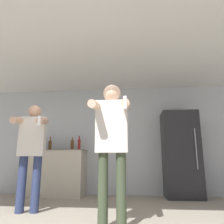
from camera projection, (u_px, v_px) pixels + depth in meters
The scene contains 10 objects.
wall_back at pixel (107, 140), 5.31m from camera, with size 7.00×0.06×2.55m.
ceiling_slab at pixel (97, 60), 4.00m from camera, with size 7.00×3.75×0.05m.
refrigerator at pixel (181, 154), 4.74m from camera, with size 0.75×0.66×1.83m.
counter at pixel (55, 173), 4.92m from camera, with size 1.35×0.62×1.01m.
bottle_short_whiskey at pixel (79, 144), 5.09m from camera, with size 0.06×0.06×0.34m.
bottle_dark_rum at pixel (50, 145), 5.15m from camera, with size 0.07×0.07×0.33m.
bottle_clear_vodka at pixel (40, 145), 5.17m from camera, with size 0.07×0.07×0.34m.
bottle_tall_gin at pixel (72, 145), 5.10m from camera, with size 0.07×0.07×0.31m.
person_woman_foreground at pixel (112, 136), 2.64m from camera, with size 0.47×0.50×1.70m.
person_man_side at pixel (32, 146), 3.44m from camera, with size 0.54×0.59×1.65m.
Camera 1 is at (0.63, -2.03, 0.74)m, focal length 35.00 mm.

